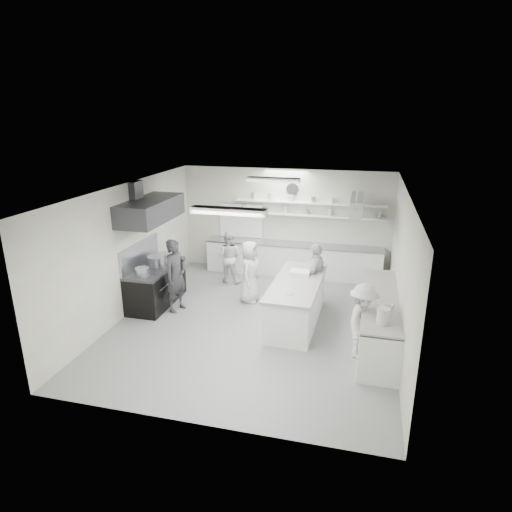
% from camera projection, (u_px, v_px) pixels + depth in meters
% --- Properties ---
extents(floor, '(6.00, 7.00, 0.02)m').
position_uv_depth(floor, '(255.00, 323.00, 9.90)').
color(floor, gray).
rests_on(floor, ground).
extents(ceiling, '(6.00, 7.00, 0.02)m').
position_uv_depth(ceiling, '(255.00, 189.00, 8.95)').
color(ceiling, white).
rests_on(ceiling, wall_back).
extents(wall_back, '(6.00, 0.04, 3.00)m').
position_uv_depth(wall_back, '(285.00, 221.00, 12.64)').
color(wall_back, silver).
rests_on(wall_back, floor).
extents(wall_front, '(6.00, 0.04, 3.00)m').
position_uv_depth(wall_front, '(194.00, 336.00, 6.20)').
color(wall_front, silver).
rests_on(wall_front, floor).
extents(wall_left, '(0.04, 7.00, 3.00)m').
position_uv_depth(wall_left, '(129.00, 249.00, 10.12)').
color(wall_left, silver).
rests_on(wall_left, floor).
extents(wall_right, '(0.04, 7.00, 3.00)m').
position_uv_depth(wall_right, '(401.00, 271.00, 8.73)').
color(wall_right, silver).
rests_on(wall_right, floor).
extents(stove, '(0.80, 1.80, 0.90)m').
position_uv_depth(stove, '(156.00, 286.00, 10.72)').
color(stove, black).
rests_on(stove, floor).
extents(exhaust_hood, '(0.85, 2.00, 0.50)m').
position_uv_depth(exhaust_hood, '(150.00, 210.00, 10.12)').
color(exhaust_hood, '#37383D').
rests_on(exhaust_hood, wall_left).
extents(back_counter, '(5.00, 0.60, 0.92)m').
position_uv_depth(back_counter, '(293.00, 260.00, 12.63)').
color(back_counter, white).
rests_on(back_counter, floor).
extents(shelf_lower, '(4.20, 0.26, 0.04)m').
position_uv_depth(shelf_lower, '(309.00, 215.00, 12.28)').
color(shelf_lower, white).
rests_on(shelf_lower, wall_back).
extents(shelf_upper, '(4.20, 0.26, 0.04)m').
position_uv_depth(shelf_upper, '(309.00, 203.00, 12.17)').
color(shelf_upper, white).
rests_on(shelf_upper, wall_back).
extents(pass_through_window, '(1.30, 0.04, 1.00)m').
position_uv_depth(pass_through_window, '(241.00, 221.00, 12.94)').
color(pass_through_window, black).
rests_on(pass_through_window, wall_back).
extents(wall_clock, '(0.32, 0.05, 0.32)m').
position_uv_depth(wall_clock, '(292.00, 189.00, 12.26)').
color(wall_clock, white).
rests_on(wall_clock, wall_back).
extents(right_counter, '(0.74, 3.30, 0.94)m').
position_uv_depth(right_counter, '(379.00, 320.00, 8.95)').
color(right_counter, white).
rests_on(right_counter, floor).
extents(pot_rack, '(0.30, 1.60, 0.40)m').
position_uv_depth(pot_rack, '(357.00, 205.00, 10.92)').
color(pot_rack, '#A2A5AE').
rests_on(pot_rack, ceiling).
extents(light_fixture_front, '(1.30, 0.25, 0.10)m').
position_uv_depth(light_fixture_front, '(229.00, 211.00, 7.31)').
color(light_fixture_front, white).
rests_on(light_fixture_front, ceiling).
extents(light_fixture_rear, '(1.30, 0.25, 0.10)m').
position_uv_depth(light_fixture_rear, '(273.00, 180.00, 10.63)').
color(light_fixture_rear, white).
rests_on(light_fixture_rear, ceiling).
extents(prep_island, '(1.01, 2.54, 0.93)m').
position_uv_depth(prep_island, '(296.00, 302.00, 9.79)').
color(prep_island, white).
rests_on(prep_island, floor).
extents(stove_pot, '(0.42, 0.42, 0.28)m').
position_uv_depth(stove_pot, '(156.00, 262.00, 10.62)').
color(stove_pot, '#A2A5AE').
rests_on(stove_pot, stove).
extents(cook_stove, '(0.59, 0.73, 1.74)m').
position_uv_depth(cook_stove, '(176.00, 276.00, 10.24)').
color(cook_stove, '#2B2B2F').
rests_on(cook_stove, floor).
extents(cook_back, '(0.73, 0.58, 1.45)m').
position_uv_depth(cook_back, '(229.00, 257.00, 12.00)').
color(cook_back, silver).
rests_on(cook_back, floor).
extents(cook_island_left, '(0.53, 0.78, 1.55)m').
position_uv_depth(cook_island_left, '(250.00, 272.00, 10.78)').
color(cook_island_left, silver).
rests_on(cook_island_left, floor).
extents(cook_island_right, '(0.60, 1.01, 1.62)m').
position_uv_depth(cook_island_right, '(316.00, 277.00, 10.35)').
color(cook_island_right, silver).
rests_on(cook_island_right, floor).
extents(cook_right, '(0.81, 1.09, 1.50)m').
position_uv_depth(cook_right, '(362.00, 321.00, 8.29)').
color(cook_right, silver).
rests_on(cook_right, floor).
extents(bowl_island_a, '(0.26, 0.26, 0.06)m').
position_uv_depth(bowl_island_a, '(311.00, 276.00, 9.97)').
color(bowl_island_a, '#A2A5AE').
rests_on(bowl_island_a, prep_island).
extents(bowl_island_b, '(0.23, 0.23, 0.06)m').
position_uv_depth(bowl_island_b, '(289.00, 294.00, 8.99)').
color(bowl_island_b, white).
rests_on(bowl_island_b, prep_island).
extents(bowl_right, '(0.34, 0.34, 0.06)m').
position_uv_depth(bowl_right, '(386.00, 306.00, 8.39)').
color(bowl_right, white).
rests_on(bowl_right, right_counter).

